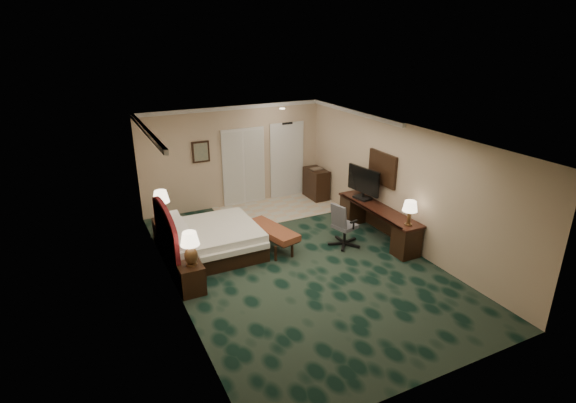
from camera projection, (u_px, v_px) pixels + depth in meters
name	position (u px, v px, depth m)	size (l,w,h in m)	color
floor	(299.00, 263.00, 9.30)	(5.00, 7.50, 0.00)	black
ceiling	(300.00, 135.00, 8.32)	(5.00, 7.50, 0.00)	silver
wall_back	(234.00, 157.00, 11.94)	(5.00, 0.00, 2.70)	tan
wall_front	(436.00, 299.00, 5.67)	(5.00, 0.00, 2.70)	tan
wall_left	(171.00, 226.00, 7.78)	(0.00, 7.50, 2.70)	tan
wall_right	(400.00, 184.00, 9.84)	(0.00, 7.50, 2.70)	tan
crown_molding	(300.00, 138.00, 8.34)	(5.00, 7.50, 0.10)	silver
tile_patch	(278.00, 209.00, 12.09)	(3.20, 1.70, 0.01)	beige
headboard	(166.00, 237.00, 8.87)	(0.12, 2.00, 1.40)	#4A0713
entry_door	(287.00, 161.00, 12.67)	(1.02, 0.06, 2.18)	silver
closet_doors	(244.00, 167.00, 12.12)	(1.20, 0.06, 2.10)	silver
wall_art	(201.00, 152.00, 11.45)	(0.45, 0.06, 0.55)	#506059
wall_mirror	(382.00, 169.00, 10.25)	(0.05, 0.95, 0.75)	white
bed	(213.00, 241.00, 9.61)	(1.90, 1.76, 0.60)	silver
nightstand_near	(191.00, 278.00, 8.21)	(0.44, 0.50, 0.55)	black
nightstand_far	(164.00, 231.00, 10.14)	(0.43, 0.49, 0.53)	black
lamp_near	(191.00, 249.00, 8.00)	(0.34, 0.34, 0.65)	black
lamp_far	(162.00, 206.00, 9.93)	(0.37, 0.37, 0.69)	black
bed_bench	(272.00, 237.00, 9.90)	(0.49, 1.40, 0.48)	brown
desk	(377.00, 223.00, 10.33)	(0.54, 2.52, 0.73)	black
tv	(363.00, 183.00, 10.62)	(0.08, 0.99, 0.77)	black
desk_lamp	(410.00, 213.00, 9.23)	(0.31, 0.31, 0.54)	black
desk_chair	(345.00, 224.00, 9.90)	(0.60, 0.56, 1.02)	#4B4957
minibar	(316.00, 184.00, 12.74)	(0.45, 0.81, 0.85)	black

